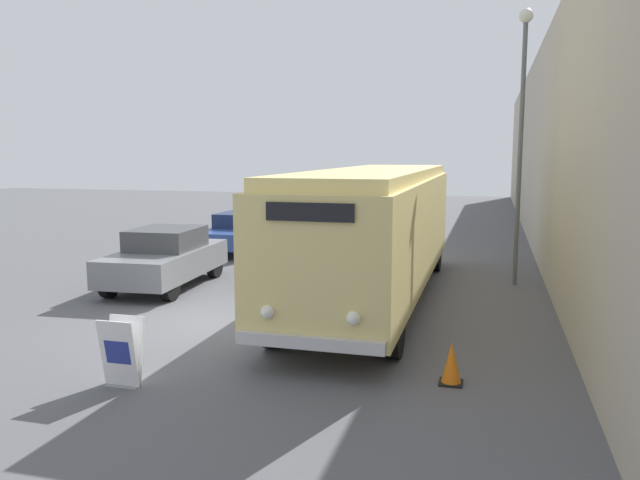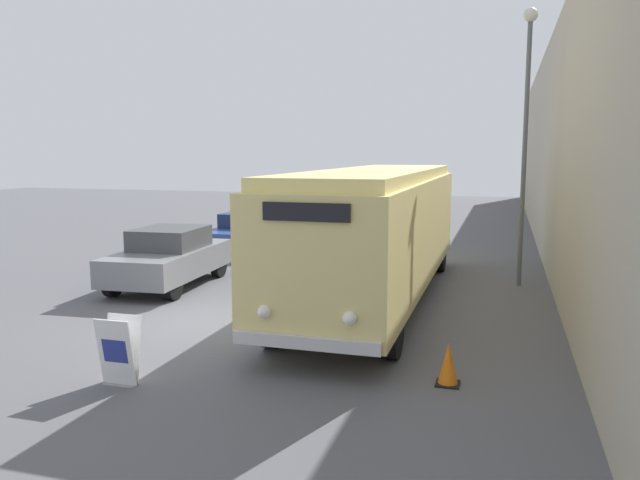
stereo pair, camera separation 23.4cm
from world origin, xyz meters
name	(u,v)px [view 1 (the left image)]	position (x,y,z in m)	size (l,w,h in m)	color
ground_plane	(208,323)	(0.00, 0.00, 0.00)	(80.00, 80.00, 0.00)	#56565B
building_wall_right	(545,149)	(7.20, 10.00, 3.61)	(0.30, 60.00, 7.22)	#B2A893
vintage_bus	(375,227)	(2.95, 2.93, 1.77)	(2.49, 11.14, 3.12)	black
sign_board	(122,353)	(0.27, -3.53, 0.51)	(0.59, 0.39, 1.05)	gray
streetlamp	(522,112)	(6.25, 5.68, 4.54)	(0.36, 0.36, 7.11)	#595E60
parked_car_near	(166,257)	(-2.61, 2.96, 0.78)	(2.12, 4.37, 1.54)	black
parked_car_mid	(244,231)	(-2.97, 9.18, 0.70)	(1.94, 4.55, 1.37)	black
traffic_cone	(451,363)	(5.07, -2.14, 0.32)	(0.36, 0.36, 0.66)	black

